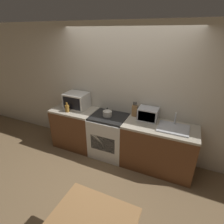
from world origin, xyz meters
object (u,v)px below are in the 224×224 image
(toaster_oven, at_px, (148,114))
(microwave, at_px, (77,101))
(stove_range, at_px, (109,136))
(kettle, at_px, (107,112))
(bottle, at_px, (67,108))

(toaster_oven, bearing_deg, microwave, -177.81)
(microwave, bearing_deg, toaster_oven, 2.19)
(stove_range, bearing_deg, toaster_oven, 12.10)
(stove_range, relative_size, kettle, 5.05)
(bottle, relative_size, toaster_oven, 0.57)
(bottle, xyz_separation_m, toaster_oven, (1.60, 0.32, 0.04))
(microwave, bearing_deg, bottle, -102.35)
(kettle, distance_m, bottle, 0.85)
(kettle, xyz_separation_m, microwave, (-0.78, 0.10, 0.09))
(kettle, bearing_deg, toaster_oven, 11.82)
(bottle, bearing_deg, toaster_oven, 11.44)
(bottle, distance_m, toaster_oven, 1.63)
(kettle, bearing_deg, stove_range, 5.15)
(stove_range, xyz_separation_m, toaster_oven, (0.73, 0.16, 0.57))
(stove_range, distance_m, microwave, 1.02)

